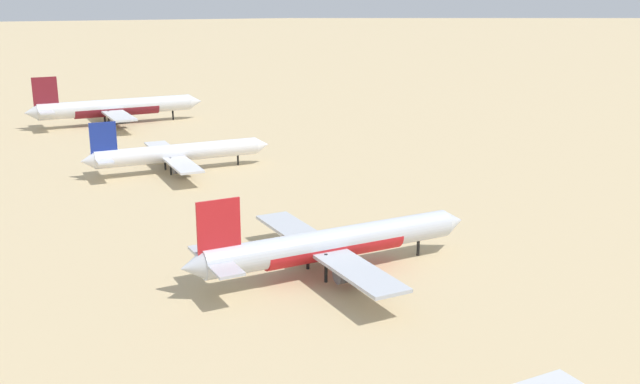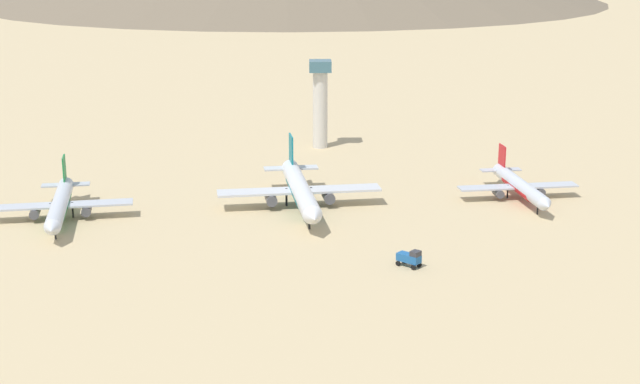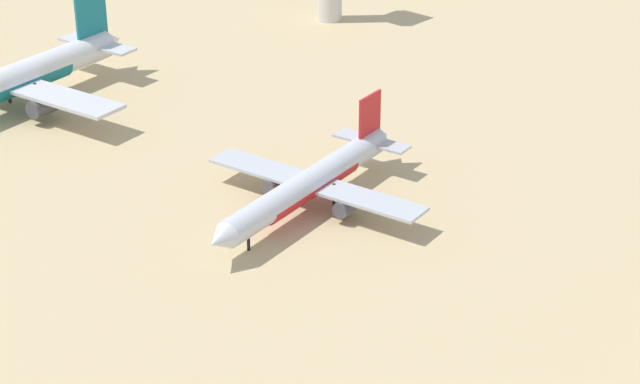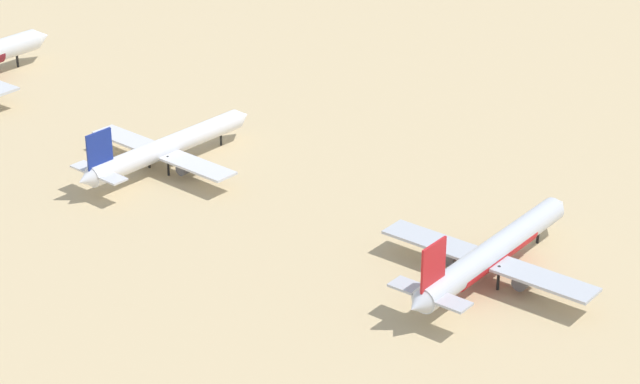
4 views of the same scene
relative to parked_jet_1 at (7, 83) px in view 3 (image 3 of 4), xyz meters
name	(u,v)px [view 3 (image 3 of 4)]	position (x,y,z in m)	size (l,w,h in m)	color
ground_plane	(304,214)	(-5.53, 59.04, -5.07)	(1800.00, 1800.00, 0.00)	tan
parked_jet_1	(7,83)	(0.00, 0.00, 0.00)	(52.85, 43.14, 15.25)	silver
parked_jet_2	(310,184)	(-7.11, 58.74, -1.20)	(40.37, 32.95, 11.65)	silver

